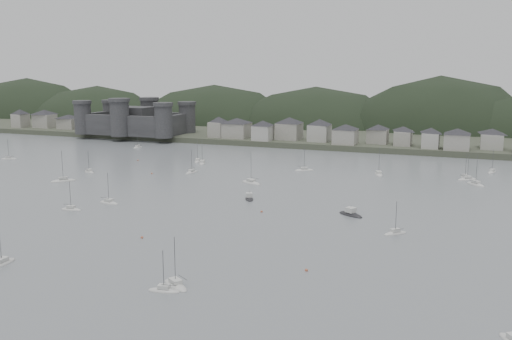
% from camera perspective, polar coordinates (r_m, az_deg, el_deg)
% --- Properties ---
extents(ground, '(900.00, 900.00, 0.00)m').
position_cam_1_polar(ground, '(133.59, -11.93, -7.96)').
color(ground, slate).
rests_on(ground, ground).
extents(far_shore_land, '(900.00, 250.00, 3.00)m').
position_cam_1_polar(far_shore_land, '(408.63, 11.36, 4.57)').
color(far_shore_land, '#383D2D').
rests_on(far_shore_land, ground).
extents(forested_ridge, '(851.55, 103.94, 102.57)m').
position_cam_1_polar(forested_ridge, '(384.26, 11.32, 2.29)').
color(forested_ridge, black).
rests_on(forested_ridge, ground).
extents(castle, '(66.00, 43.00, 20.00)m').
position_cam_1_polar(castle, '(344.49, -12.37, 5.06)').
color(castle, '#303033').
rests_on(castle, far_shore_land).
extents(waterfront_town, '(451.48, 28.46, 12.92)m').
position_cam_1_polar(waterfront_town, '(291.37, 17.32, 3.44)').
color(waterfront_town, gray).
rests_on(waterfront_town, far_shore_land).
extents(sailboat_lead, '(2.63, 6.75, 9.06)m').
position_cam_1_polar(sailboat_lead, '(303.24, -12.14, 2.32)').
color(sailboat_lead, silver).
rests_on(sailboat_lead, ground).
extents(moored_fleet, '(236.82, 163.21, 12.75)m').
position_cam_1_polar(moored_fleet, '(185.03, -1.66, -2.53)').
color(moored_fleet, silver).
rests_on(moored_fleet, ground).
extents(motor_launch_near, '(8.85, 7.04, 4.02)m').
position_cam_1_polar(motor_launch_near, '(161.75, 9.76, -4.54)').
color(motor_launch_near, black).
rests_on(motor_launch_near, ground).
extents(motor_launch_far, '(5.41, 7.40, 3.69)m').
position_cam_1_polar(motor_launch_far, '(178.69, -0.70, -2.95)').
color(motor_launch_far, black).
rests_on(motor_launch_far, ground).
extents(mooring_buoys, '(165.27, 108.54, 0.70)m').
position_cam_1_polar(mooring_buoys, '(174.43, -5.44, -3.38)').
color(mooring_buoys, '#B3593B').
rests_on(mooring_buoys, ground).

